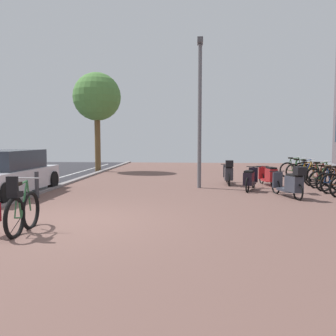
# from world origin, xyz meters

# --- Properties ---
(ground) EXTENTS (21.00, 40.00, 0.13)m
(ground) POSITION_xyz_m (1.43, 0.00, -0.02)
(ground) COLOR #252227
(bicycle_foreground) EXTENTS (0.66, 1.46, 1.15)m
(bicycle_foreground) POSITION_xyz_m (-0.60, -0.91, 0.41)
(bicycle_foreground) COLOR black
(bicycle_foreground) RESTS_ON ground
(bicycle_rack_03) EXTENTS (1.23, 0.50, 0.93)m
(bicycle_rack_03) POSITION_xyz_m (7.41, 5.26, 0.33)
(bicycle_rack_03) COLOR black
(bicycle_rack_03) RESTS_ON ground
(bicycle_rack_04) EXTENTS (1.28, 0.48, 0.93)m
(bicycle_rack_04) POSITION_xyz_m (7.43, 5.92, 0.33)
(bicycle_rack_04) COLOR black
(bicycle_rack_04) RESTS_ON ground
(bicycle_rack_05) EXTENTS (1.39, 0.48, 1.00)m
(bicycle_rack_05) POSITION_xyz_m (7.51, 6.57, 0.35)
(bicycle_rack_05) COLOR black
(bicycle_rack_05) RESTS_ON ground
(bicycle_rack_06) EXTENTS (1.21, 0.55, 0.94)m
(bicycle_rack_06) POSITION_xyz_m (7.66, 7.23, 0.33)
(bicycle_rack_06) COLOR black
(bicycle_rack_06) RESTS_ON ground
(bicycle_rack_07) EXTENTS (1.21, 0.58, 0.93)m
(bicycle_rack_07) POSITION_xyz_m (7.41, 7.88, 0.33)
(bicycle_rack_07) COLOR black
(bicycle_rack_07) RESTS_ON ground
(bicycle_rack_08) EXTENTS (1.30, 0.57, 0.99)m
(bicycle_rack_08) POSITION_xyz_m (7.58, 8.54, 0.35)
(bicycle_rack_08) COLOR black
(bicycle_rack_08) RESTS_ON ground
(bicycle_rack_09) EXTENTS (1.33, 0.48, 0.97)m
(bicycle_rack_09) POSITION_xyz_m (7.47, 9.19, 0.34)
(bicycle_rack_09) COLOR black
(bicycle_rack_09) RESTS_ON ground
(bicycle_rack_10) EXTENTS (1.38, 0.48, 1.01)m
(bicycle_rack_10) POSITION_xyz_m (7.40, 9.85, 0.35)
(bicycle_rack_10) COLOR black
(bicycle_rack_10) RESTS_ON ground
(scooter_near) EXTENTS (0.78, 1.76, 1.01)m
(scooter_near) POSITION_xyz_m (5.59, 3.59, 0.45)
(scooter_near) COLOR black
(scooter_near) RESTS_ON ground
(scooter_mid) EXTENTS (0.79, 1.69, 0.82)m
(scooter_mid) POSITION_xyz_m (4.60, 5.10, 0.39)
(scooter_mid) COLOR black
(scooter_mid) RESTS_ON ground
(scooter_far) EXTENTS (0.61, 1.67, 0.76)m
(scooter_far) POSITION_xyz_m (5.52, 6.40, 0.39)
(scooter_far) COLOR black
(scooter_far) RESTS_ON ground
(scooter_extra) EXTENTS (0.52, 1.81, 1.01)m
(scooter_extra) POSITION_xyz_m (4.01, 6.66, 0.45)
(scooter_extra) COLOR black
(scooter_extra) RESTS_ON ground
(parked_car_near) EXTENTS (1.84, 4.34, 1.43)m
(parked_car_near) POSITION_xyz_m (-3.27, 3.53, 0.68)
(parked_car_near) COLOR silver
(parked_car_near) RESTS_ON ground
(lamp_post) EXTENTS (0.20, 0.52, 5.35)m
(lamp_post) POSITION_xyz_m (2.85, 5.67, 2.99)
(lamp_post) COLOR slate
(lamp_post) RESTS_ON ground
(street_tree) EXTENTS (2.63, 2.63, 5.45)m
(street_tree) POSITION_xyz_m (-2.71, 12.12, 4.09)
(street_tree) COLOR brown
(street_tree) RESTS_ON ground
(bollard_far) EXTENTS (0.12, 0.12, 0.81)m
(bollard_far) POSITION_xyz_m (-2.05, 2.96, 0.40)
(bollard_far) COLOR #38383D
(bollard_far) RESTS_ON ground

